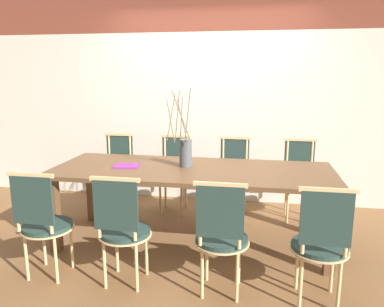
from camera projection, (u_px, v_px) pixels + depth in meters
The scene contains 13 objects.
ground_plane at pixel (192, 242), 3.79m from camera, with size 16.00×16.00×0.00m, color brown.
wall_rear at pixel (211, 79), 4.79m from camera, with size 12.00×0.06×3.20m.
dining_table at pixel (192, 177), 3.65m from camera, with size 2.71×1.02×0.77m.
chair_near_leftend at pixel (43, 221), 3.04m from camera, with size 0.43×0.43×0.93m.
chair_near_left at pixel (123, 227), 2.93m from camera, with size 0.43×0.43×0.93m.
chair_near_center at pixel (221, 234), 2.79m from camera, with size 0.43×0.43×0.93m.
chair_near_right at pixel (321, 242), 2.67m from camera, with size 0.43×0.43×0.93m.
chair_far_leftend at pixel (117, 169), 4.70m from camera, with size 0.43×0.43×0.93m.
chair_far_left at pixel (174, 172), 4.58m from camera, with size 0.43×0.43×0.93m.
chair_far_center at pixel (234, 174), 4.45m from camera, with size 0.43×0.43×0.93m.
chair_far_right at pixel (299, 177), 4.32m from camera, with size 0.43×0.43×0.93m.
vase_centerpiece at pixel (185, 151), 3.68m from camera, with size 0.28×0.36×0.77m.
book_stack at pixel (127, 166), 3.71m from camera, with size 0.26×0.22×0.01m.
Camera 1 is at (0.61, -3.46, 1.67)m, focal length 35.00 mm.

